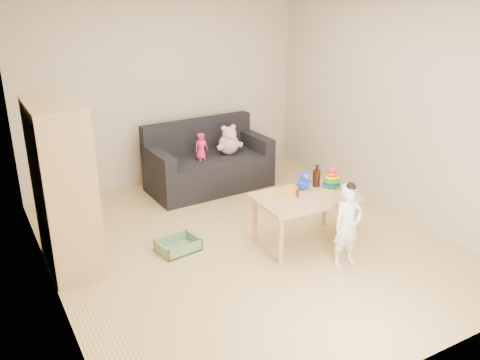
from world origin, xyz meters
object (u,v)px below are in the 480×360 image
sofa (209,172)px  play_table (305,219)px  wardrobe (63,188)px  toddler (347,227)px

sofa → play_table: (0.20, -1.94, 0.05)m
wardrobe → play_table: wardrobe is taller
play_table → toddler: size_ratio=1.27×
toddler → wardrobe: bearing=155.9°
play_table → toddler: bearing=-80.9°
sofa → toddler: bearing=-85.8°
wardrobe → toddler: (2.40, -1.36, -0.41)m
sofa → play_table: bearing=-86.5°
sofa → toddler: (0.29, -2.51, 0.19)m
sofa → play_table: play_table is taller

